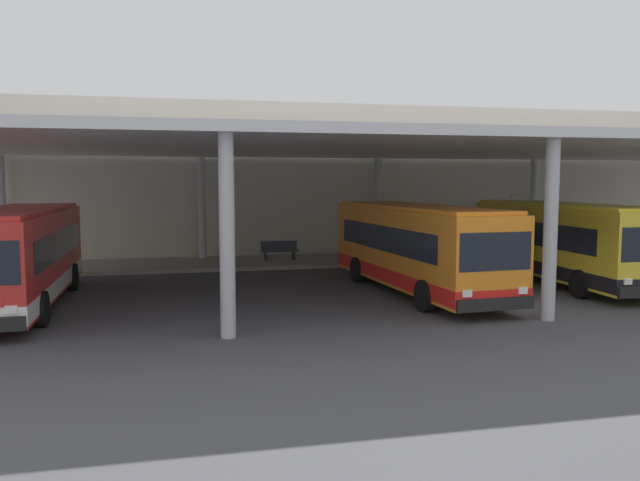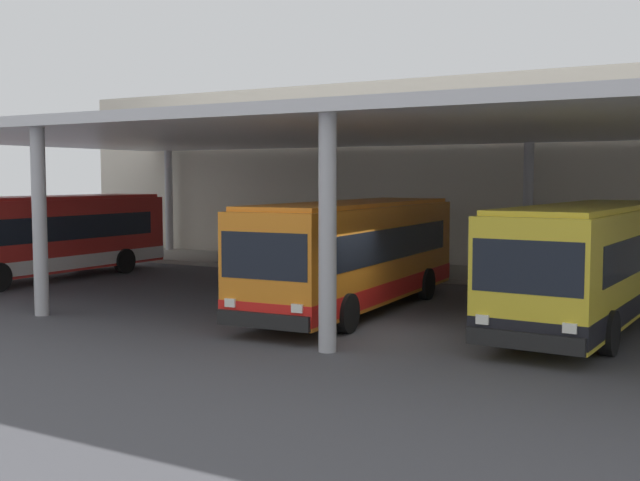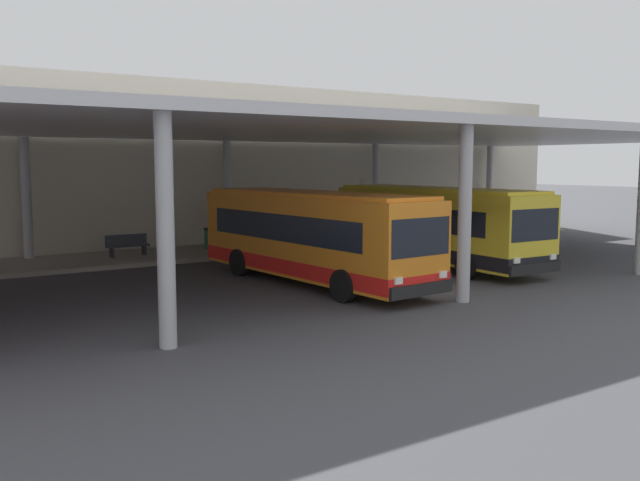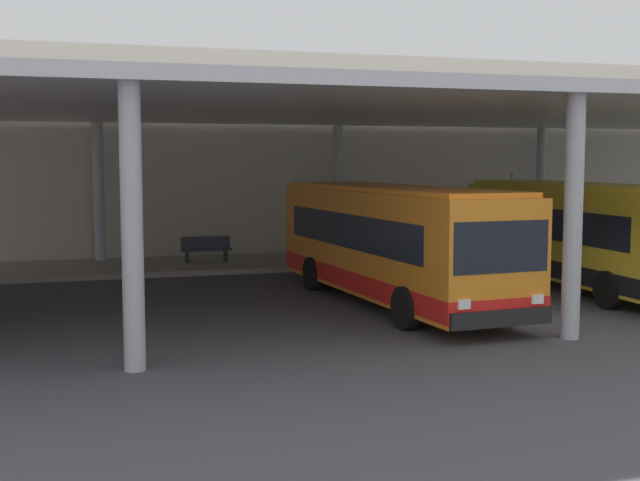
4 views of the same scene
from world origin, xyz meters
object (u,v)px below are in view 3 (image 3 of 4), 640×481
trash_bin (209,238)px  bus_second_bay (312,236)px  bus_middle_bay (434,225)px  bench_waiting (127,245)px  banner_sign (362,206)px

trash_bin → bus_second_bay: bearing=-92.6°
bus_middle_bay → bench_waiting: bearing=140.1°
trash_bin → banner_sign: bearing=-8.6°
bus_middle_bay → banner_sign: (1.99, 7.47, 0.32)m
bench_waiting → bus_middle_bay: bearing=-39.9°
bench_waiting → banner_sign: banner_sign is taller
banner_sign → bench_waiting: bearing=175.8°
bench_waiting → trash_bin: 3.99m
bus_second_bay → bus_middle_bay: (6.43, 0.79, 0.00)m
bus_second_bay → trash_bin: bearing=87.4°
trash_bin → banner_sign: size_ratio=0.31×
bench_waiting → trash_bin: size_ratio=1.84×
bench_waiting → bus_second_bay: bearing=-68.8°
bus_middle_bay → bench_waiting: size_ratio=5.90×
trash_bin → banner_sign: (8.00, -1.21, 1.30)m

